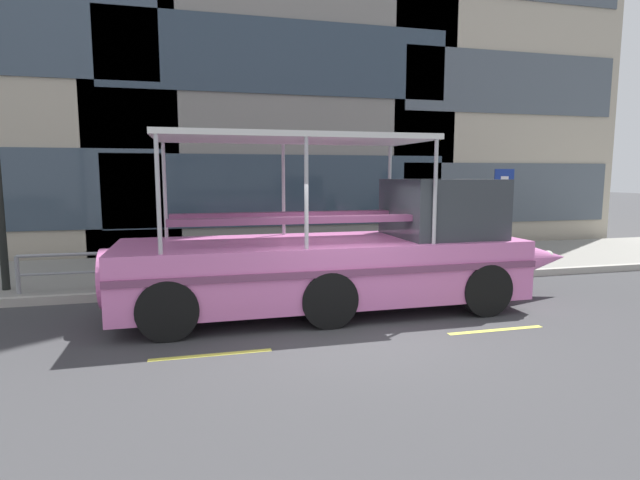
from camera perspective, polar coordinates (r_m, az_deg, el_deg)
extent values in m
plane|color=#3D3D3F|center=(8.89, 3.43, -9.98)|extent=(120.00, 120.00, 0.00)
cube|color=gray|center=(14.15, -3.55, -3.04)|extent=(32.00, 4.80, 0.18)
cube|color=#B2ADA3|center=(11.76, -1.24, -5.18)|extent=(32.00, 0.18, 0.18)
cube|color=#DBD64C|center=(7.80, -12.26, -12.65)|extent=(1.80, 0.12, 0.01)
cube|color=#DBD64C|center=(9.27, 19.36, -9.63)|extent=(1.80, 0.12, 0.01)
cube|color=#2D3D4C|center=(16.72, -4.02, 5.63)|extent=(11.36, 0.06, 2.35)
cube|color=#2D3D4C|center=(17.13, -4.16, 20.08)|extent=(11.36, 0.06, 2.35)
cube|color=#B2A893|center=(25.94, 13.76, 23.55)|extent=(9.26, 11.18, 19.89)
cube|color=#4C5660|center=(20.09, 20.66, 5.05)|extent=(8.52, 0.06, 2.19)
cube|color=#4C5660|center=(20.35, 21.19, 16.31)|extent=(8.52, 0.06, 2.19)
cylinder|color=gray|center=(11.84, -3.61, -0.75)|extent=(11.50, 0.07, 0.07)
cylinder|color=gray|center=(11.91, -3.59, -2.64)|extent=(11.50, 0.06, 0.06)
cylinder|color=gray|center=(12.23, -31.14, -3.45)|extent=(0.09, 0.09, 0.80)
cylinder|color=gray|center=(11.77, -20.35, -3.22)|extent=(0.09, 0.09, 0.80)
cylinder|color=gray|center=(11.75, -9.11, -2.86)|extent=(0.09, 0.09, 0.80)
cylinder|color=gray|center=(12.17, 1.73, -2.41)|extent=(0.09, 0.09, 0.80)
cylinder|color=gray|center=(13.00, 11.52, -1.93)|extent=(0.09, 0.09, 0.80)
cylinder|color=gray|center=(14.15, 19.93, -1.47)|extent=(0.09, 0.09, 0.80)
cylinder|color=#4C4F54|center=(14.91, 19.92, 2.47)|extent=(0.08, 0.08, 2.61)
cube|color=navy|center=(14.82, 20.19, 6.12)|extent=(0.60, 0.04, 0.76)
cube|color=white|center=(14.81, 20.23, 6.12)|extent=(0.24, 0.01, 0.36)
cube|color=pink|center=(9.81, 0.36, -3.25)|extent=(7.69, 2.44, 1.13)
cone|color=pink|center=(11.90, 22.86, -1.94)|extent=(1.73, 1.07, 1.07)
cylinder|color=pink|center=(9.59, -22.50, -4.07)|extent=(0.38, 1.07, 1.07)
cube|color=#783F64|center=(8.61, 2.47, -3.81)|extent=(7.69, 0.04, 0.12)
sphere|color=white|center=(12.16, 24.50, -1.60)|extent=(0.22, 0.22, 0.22)
cube|color=#33383D|center=(10.58, 13.59, 3.59)|extent=(1.92, 2.05, 1.17)
cube|color=silver|center=(9.53, -3.05, 11.49)|extent=(5.00, 2.24, 0.10)
cylinder|color=#B2B2B7|center=(11.24, 7.91, 5.76)|extent=(0.07, 0.07, 1.88)
cylinder|color=#B2B2B7|center=(9.29, 12.96, 5.31)|extent=(0.07, 0.07, 1.88)
cylinder|color=#B2B2B7|center=(10.57, -4.18, 5.71)|extent=(0.07, 0.07, 1.88)
cylinder|color=#B2B2B7|center=(8.46, -1.56, 5.31)|extent=(0.07, 0.07, 1.88)
cylinder|color=#B2B2B7|center=(10.41, -17.23, 5.37)|extent=(0.07, 0.07, 1.88)
cylinder|color=#B2B2B7|center=(8.26, -17.92, 4.90)|extent=(0.07, 0.07, 1.88)
cube|color=#783F64|center=(10.11, -3.66, 2.86)|extent=(4.60, 0.28, 0.12)
cube|color=#783F64|center=(8.97, -2.25, 2.29)|extent=(4.60, 0.28, 0.12)
cylinder|color=black|center=(11.93, 12.47, -3.17)|extent=(1.00, 0.28, 1.00)
cylinder|color=black|center=(10.02, 18.30, -5.38)|extent=(1.00, 0.28, 1.00)
cylinder|color=black|center=(10.90, -2.14, -3.99)|extent=(1.00, 0.28, 1.00)
cylinder|color=black|center=(8.78, 1.02, -6.80)|extent=(1.00, 0.28, 1.00)
cylinder|color=black|center=(10.67, -16.45, -4.55)|extent=(1.00, 0.28, 1.00)
cylinder|color=black|center=(8.49, -16.95, -7.63)|extent=(1.00, 0.28, 1.00)
cylinder|color=black|center=(13.72, 11.20, -1.30)|extent=(0.11, 0.11, 0.86)
cylinder|color=black|center=(13.61, 10.65, -1.35)|extent=(0.11, 0.11, 0.86)
cube|color=#B7B2A8|center=(13.58, 11.00, 1.73)|extent=(0.36, 0.26, 0.61)
cylinder|color=#B7B2A8|center=(13.71, 11.69, 1.64)|extent=(0.07, 0.07, 0.55)
cylinder|color=#B7B2A8|center=(13.45, 10.29, 1.56)|extent=(0.07, 0.07, 0.55)
sphere|color=beige|center=(13.54, 11.05, 3.60)|extent=(0.24, 0.24, 0.24)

